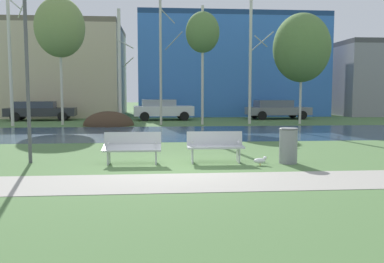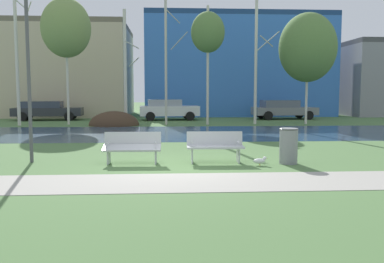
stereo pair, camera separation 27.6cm
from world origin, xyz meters
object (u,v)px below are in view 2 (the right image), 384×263
bench_right (215,146)px  streetlamp (27,28)px  seagull (260,161)px  bench_left (132,147)px  parked_sedan_second_white (168,109)px  parked_van_nearest_dark (47,110)px  parked_hatch_third_grey (283,109)px  trash_bin (289,145)px

bench_right → streetlamp: size_ratio=0.28×
seagull → streetlamp: streetlamp is taller
bench_left → parked_sedan_second_white: (1.06, 17.95, 0.31)m
parked_van_nearest_dark → bench_right: bearing=-61.6°
bench_right → parked_hatch_third_grey: bearing=68.7°
trash_bin → parked_van_nearest_dark: (-11.91, 18.61, 0.21)m
trash_bin → parked_van_nearest_dark: 22.10m
bench_left → streetlamp: bearing=172.8°
seagull → parked_hatch_third_grey: (6.03, 19.01, 0.62)m
bench_left → bench_right: size_ratio=1.00×
bench_left → parked_hatch_third_grey: size_ratio=0.34×
trash_bin → parked_sedan_second_white: size_ratio=0.23×
bench_left → parked_sedan_second_white: bearing=86.6°
bench_left → parked_hatch_third_grey: bearing=62.7°
bench_left → seagull: size_ratio=4.01×
parked_sedan_second_white → parked_hatch_third_grey: bearing=3.4°
parked_hatch_third_grey → bench_right: bearing=-111.3°
seagull → parked_van_nearest_dark: bearing=120.4°
streetlamp → parked_van_nearest_dark: streetlamp is taller
parked_sedan_second_white → parked_hatch_third_grey: size_ratio=0.91×
trash_bin → streetlamp: bearing=174.7°
bench_left → bench_right: (2.33, 0.00, 0.00)m
parked_van_nearest_dark → parked_sedan_second_white: (8.62, -0.36, 0.05)m
bench_right → parked_van_nearest_dark: 20.81m
seagull → parked_hatch_third_grey: parked_hatch_third_grey is taller
trash_bin → parked_hatch_third_grey: parked_hatch_third_grey is taller
bench_left → parked_van_nearest_dark: (-7.56, 18.31, 0.26)m
trash_bin → parked_van_nearest_dark: size_ratio=0.21×
seagull → parked_van_nearest_dark: parked_van_nearest_dark is taller
streetlamp → parked_sedan_second_white: bearing=77.3°
trash_bin → parked_van_nearest_dark: parked_van_nearest_dark is taller
bench_left → parked_hatch_third_grey: parked_hatch_third_grey is taller
seagull → parked_hatch_third_grey: bearing=72.4°
bench_left → parked_van_nearest_dark: parked_van_nearest_dark is taller
trash_bin → streetlamp: 7.97m
bench_left → parked_hatch_third_grey: 20.76m
trash_bin → parked_sedan_second_white: (-3.30, 18.25, 0.27)m
trash_bin → parked_hatch_third_grey: bearing=74.6°
streetlamp → parked_sedan_second_white: size_ratio=1.33×
parked_van_nearest_dark → parked_hatch_third_grey: parked_hatch_third_grey is taller
parked_sedan_second_white → streetlamp: bearing=-102.7°
parked_sedan_second_white → parked_van_nearest_dark: bearing=177.6°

